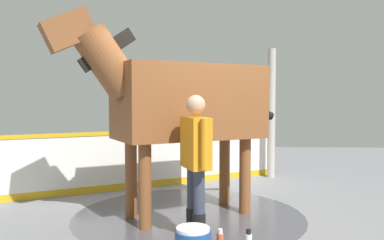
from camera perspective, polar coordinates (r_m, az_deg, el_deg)
The scene contains 6 objects.
ground_plane at distance 5.69m, azimuth 3.46°, elevation -13.40°, with size 16.00×16.00×0.02m, color gray.
wet_patch at distance 5.63m, azimuth -0.43°, elevation -13.45°, with size 3.16×3.16×0.00m, color #4C4C54.
barrier_wall at distance 7.25m, azimuth -7.26°, elevation -5.91°, with size 5.04×2.98×1.04m.
roof_post_far at distance 8.26m, azimuth 11.32°, elevation 0.94°, with size 0.16×0.16×2.62m, color #B7B2A8.
horse at distance 5.35m, azimuth -1.61°, elevation 2.70°, with size 2.98×1.99×2.68m.
handler at distance 4.51m, azimuth 0.53°, elevation -5.31°, with size 0.38×0.62×1.64m.
Camera 1 is at (0.03, 5.46, 1.59)m, focal length 37.17 mm.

